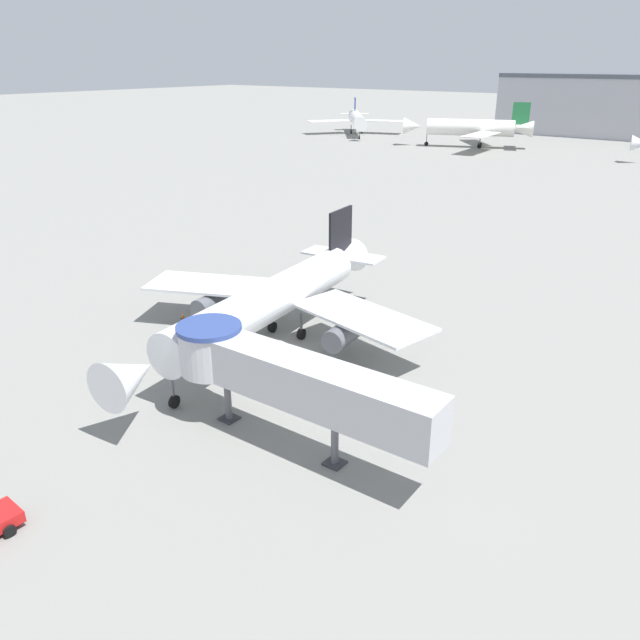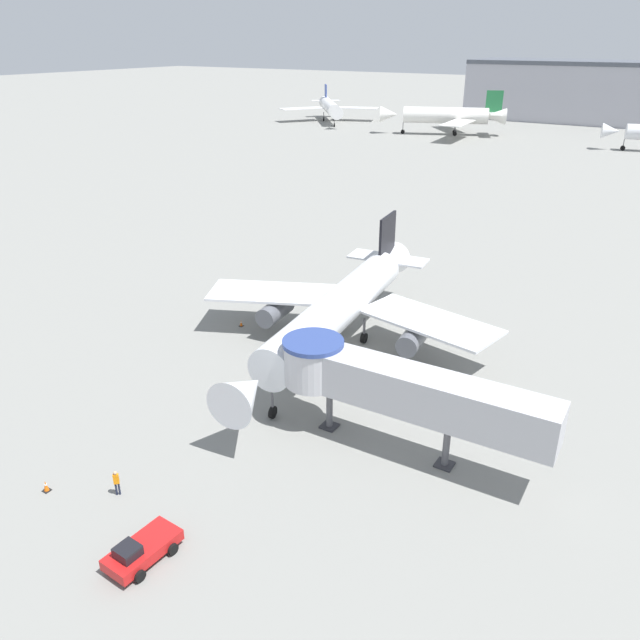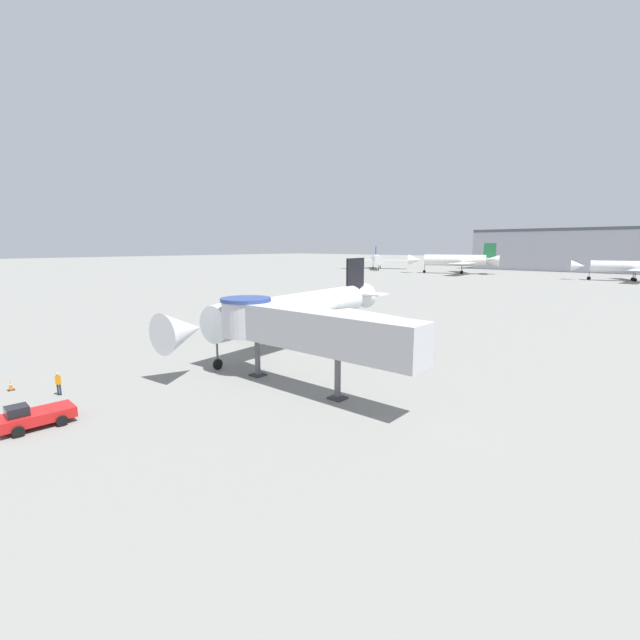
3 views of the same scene
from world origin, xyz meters
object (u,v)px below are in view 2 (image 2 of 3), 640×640
Objects in this scene: traffic_cone_port_wing at (241,323)px; ground_crew_marshaller at (116,481)px; traffic_cone_starboard_wing at (453,379)px; background_jet_blue_tail at (330,107)px; jet_bridge at (391,385)px; pushback_tug_red at (141,550)px; traffic_cone_apron_front at (46,486)px; background_jet_green_tail at (448,115)px; main_airplane at (340,308)px.

ground_crew_marshaller is (8.43, -22.09, 0.67)m from traffic_cone_port_wing.
background_jet_blue_tail reaches higher than traffic_cone_starboard_wing.
jet_bridge is 17.08m from pushback_tug_red.
jet_bridge is 24.59× the size of traffic_cone_starboard_wing.
pushback_tug_red is 8.82m from traffic_cone_apron_front.
background_jet_green_tail reaches higher than traffic_cone_starboard_wing.
main_airplane is 10.90m from traffic_cone_starboard_wing.
background_jet_blue_tail is (-70.55, 132.89, 4.19)m from traffic_cone_port_wing.
traffic_cone_starboard_wing is at bearing 57.38° from traffic_cone_apron_front.
main_airplane reaches higher than jet_bridge.
traffic_cone_port_wing is at bearing 177.60° from main_airplane.
jet_bridge is at bearing 43.96° from traffic_cone_apron_front.
traffic_cone_starboard_wing is 29.24m from traffic_cone_apron_front.
main_airplane is at bearing 100.65° from pushback_tug_red.
traffic_cone_port_wing is 0.85× the size of traffic_cone_starboard_wing.
traffic_cone_apron_front is (4.59, -24.10, 0.04)m from traffic_cone_port_wing.
traffic_cone_apron_front is 153.63m from background_jet_green_tail.
main_airplane reaches higher than ground_crew_marshaller.
jet_bridge is 22.31m from traffic_cone_port_wing.
traffic_cone_apron_front is (-15.10, -14.56, -4.28)m from jet_bridge.
background_jet_blue_tail is (-83.92, 157.79, 3.82)m from pushback_tug_red.
traffic_cone_starboard_wing is (0.65, 10.06, -4.27)m from jet_bridge.
main_airplane is 18.74× the size of ground_crew_marshaller.
traffic_cone_apron_front is at bearing 178.00° from pushback_tug_red.
background_jet_blue_tail is (-80.56, 132.13, 0.67)m from main_airplane.
jet_bridge is at bearing 70.81° from pushback_tug_red.
jet_bridge is 0.61× the size of background_jet_blue_tail.
traffic_cone_apron_front is at bearing -122.62° from traffic_cone_starboard_wing.
ground_crew_marshaller reaches higher than traffic_cone_starboard_wing.
traffic_cone_starboard_wing is 0.02× the size of background_jet_blue_tail.
jet_bridge is 17.25m from ground_crew_marshaller.
background_jet_green_tail is (-48.97, 135.21, 0.40)m from jet_bridge.
background_jet_green_tail is at bearing -119.48° from ground_crew_marshaller.
traffic_cone_starboard_wing is at bearing -8.07° from main_airplane.
background_jet_blue_tail is (-41.27, 7.21, -0.53)m from background_jet_green_tail.
background_jet_blue_tail is at bearing 115.58° from traffic_cone_apron_front.
background_jet_blue_tail is at bearing 124.48° from traffic_cone_starboard_wing.
traffic_cone_apron_front is 0.02× the size of background_jet_blue_tail.
ground_crew_marshaller is (3.84, 2.02, 0.62)m from traffic_cone_apron_front.
traffic_cone_starboard_wing is 25.56m from ground_crew_marshaller.
traffic_cone_apron_front is at bearing -101.90° from background_jet_blue_tail.
main_airplane is at bearing 131.94° from jet_bridge.
jet_bridge is at bearing -53.51° from main_airplane.
traffic_cone_apron_front is 174.10m from background_jet_blue_tail.
background_jet_blue_tail reaches higher than traffic_cone_apron_front.
ground_crew_marshaller is 0.06× the size of background_jet_blue_tail.
main_airplane is 26.07m from pushback_tug_red.
main_airplane is 154.75m from background_jet_blue_tail.
traffic_cone_starboard_wing is 1.03× the size of traffic_cone_apron_front.
traffic_cone_port_wing is (-10.01, -0.76, -3.51)m from main_airplane.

